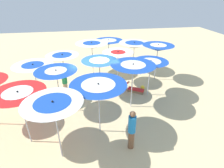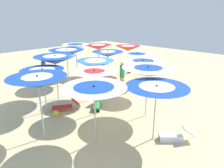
% 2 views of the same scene
% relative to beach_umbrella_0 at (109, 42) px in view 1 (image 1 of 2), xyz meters
% --- Properties ---
extents(ground, '(38.49, 38.49, 0.04)m').
position_rel_beach_umbrella_0_xyz_m(ground, '(-1.52, -4.50, -1.99)').
color(ground, beige).
extents(beach_umbrella_0, '(2.25, 2.25, 2.20)m').
position_rel_beach_umbrella_0_xyz_m(beach_umbrella_0, '(0.00, 0.00, 0.00)').
color(beach_umbrella_0, '#B2B2B7').
rests_on(beach_umbrella_0, ground).
extents(beach_umbrella_1, '(2.29, 2.29, 2.39)m').
position_rel_beach_umbrella_0_xyz_m(beach_umbrella_1, '(-1.39, -1.31, 0.15)').
color(beach_umbrella_1, '#B2B2B7').
rests_on(beach_umbrella_1, ground).
extents(beach_umbrella_2, '(2.02, 2.02, 2.16)m').
position_rel_beach_umbrella_0_xyz_m(beach_umbrella_2, '(-3.33, -2.93, -0.03)').
color(beach_umbrella_2, '#B2B2B7').
rests_on(beach_umbrella_2, ground).
extents(beach_umbrella_3, '(2.13, 2.13, 2.18)m').
position_rel_beach_umbrella_0_xyz_m(beach_umbrella_3, '(-4.74, -4.41, -0.00)').
color(beach_umbrella_3, '#B2B2B7').
rests_on(beach_umbrella_3, ground).
extents(beach_umbrella_5, '(2.24, 2.24, 2.29)m').
position_rel_beach_umbrella_0_xyz_m(beach_umbrella_5, '(1.71, -1.36, 0.05)').
color(beach_umbrella_5, '#B2B2B7').
rests_on(beach_umbrella_5, ground).
extents(beach_umbrella_6, '(1.98, 1.98, 2.22)m').
position_rel_beach_umbrella_0_xyz_m(beach_umbrella_6, '(0.14, -3.11, 0.02)').
color(beach_umbrella_6, '#B2B2B7').
rests_on(beach_umbrella_6, ground).
extents(beach_umbrella_7, '(2.01, 2.01, 2.26)m').
position_rel_beach_umbrella_0_xyz_m(beach_umbrella_7, '(-1.19, -4.52, 0.02)').
color(beach_umbrella_7, '#B2B2B7').
rests_on(beach_umbrella_7, ground).
extents(beach_umbrella_8, '(2.02, 2.02, 2.33)m').
position_rel_beach_umbrella_0_xyz_m(beach_umbrella_8, '(-3.38, -5.76, 0.13)').
color(beach_umbrella_8, '#B2B2B7').
rests_on(beach_umbrella_8, ground).
extents(beach_umbrella_9, '(2.00, 2.00, 2.46)m').
position_rel_beach_umbrella_0_xyz_m(beach_umbrella_9, '(-4.48, -7.86, 0.25)').
color(beach_umbrella_9, '#B2B2B7').
rests_on(beach_umbrella_9, ground).
extents(beach_umbrella_10, '(2.07, 2.07, 2.53)m').
position_rel_beach_umbrella_0_xyz_m(beach_umbrella_10, '(2.81, -3.06, 0.30)').
color(beach_umbrella_10, '#B2B2B7').
rests_on(beach_umbrella_10, ground).
extents(beach_umbrella_11, '(1.95, 1.95, 2.21)m').
position_rel_beach_umbrella_0_xyz_m(beach_umbrella_11, '(1.62, -5.00, -0.03)').
color(beach_umbrella_11, '#B2B2B7').
rests_on(beach_umbrella_11, ground).
extents(beach_umbrella_12, '(2.22, 2.22, 2.51)m').
position_rel_beach_umbrella_0_xyz_m(beach_umbrella_12, '(0.31, -6.05, 0.26)').
color(beach_umbrella_12, '#B2B2B7').
rests_on(beach_umbrella_12, ground).
extents(beach_umbrella_13, '(2.28, 2.28, 2.44)m').
position_rel_beach_umbrella_0_xyz_m(beach_umbrella_13, '(-1.55, -7.70, 0.22)').
color(beach_umbrella_13, '#B2B2B7').
rests_on(beach_umbrella_13, ground).
extents(beach_umbrella_14, '(1.99, 1.99, 2.54)m').
position_rel_beach_umbrella_0_xyz_m(beach_umbrella_14, '(-3.14, -8.85, 0.31)').
color(beach_umbrella_14, '#B2B2B7').
rests_on(beach_umbrella_14, ground).
extents(lounger_0, '(1.14, 1.19, 0.56)m').
position_rel_beach_umbrella_0_xyz_m(lounger_0, '(-0.48, 0.61, -1.77)').
color(lounger_0, silver).
rests_on(lounger_0, ground).
extents(lounger_1, '(1.28, 0.98, 0.60)m').
position_rel_beach_umbrella_0_xyz_m(lounger_1, '(0.92, -4.54, -1.77)').
color(lounger_1, olive).
rests_on(lounger_1, ground).
extents(lounger_3, '(1.12, 1.04, 0.64)m').
position_rel_beach_umbrella_0_xyz_m(lounger_3, '(-0.39, -3.56, -1.76)').
color(lounger_3, '#333338').
rests_on(lounger_3, ground).
extents(beachgoer_0, '(0.30, 0.30, 1.83)m').
position_rel_beach_umbrella_0_xyz_m(beachgoer_0, '(-3.22, -4.35, -1.00)').
color(beachgoer_0, '#D8A87F').
rests_on(beachgoer_0, ground).
extents(beachgoer_1, '(0.30, 0.30, 1.77)m').
position_rel_beach_umbrella_0_xyz_m(beachgoer_1, '(-0.44, -8.84, -1.04)').
color(beachgoer_1, brown).
rests_on(beachgoer_1, ground).
extents(beach_ball, '(0.27, 0.27, 0.27)m').
position_rel_beach_umbrella_0_xyz_m(beach_ball, '(1.52, -4.33, -1.84)').
color(beach_ball, yellow).
rests_on(beach_ball, ground).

